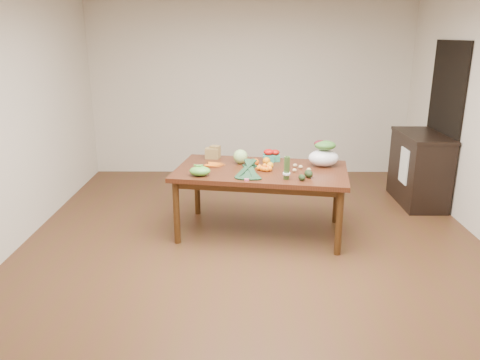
{
  "coord_description": "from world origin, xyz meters",
  "views": [
    {
      "loc": [
        -0.12,
        -4.4,
        2.17
      ],
      "look_at": [
        -0.14,
        0.0,
        0.79
      ],
      "focal_mm": 35.0,
      "sensor_mm": 36.0,
      "label": 1
    }
  ],
  "objects_px": {
    "kale_bunch": "(248,170)",
    "dining_table": "(261,201)",
    "cabinet": "(419,169)",
    "asparagus_bundle": "(287,168)",
    "paper_bag": "(212,152)",
    "cabbage": "(240,157)",
    "salad_bag": "(324,155)",
    "mandarin_cluster": "(265,167)"
  },
  "relations": [
    {
      "from": "cabbage",
      "to": "kale_bunch",
      "type": "bearing_deg",
      "value": -81.54
    },
    {
      "from": "asparagus_bundle",
      "to": "paper_bag",
      "type": "bearing_deg",
      "value": 142.84
    },
    {
      "from": "kale_bunch",
      "to": "dining_table",
      "type": "bearing_deg",
      "value": 74.8
    },
    {
      "from": "asparagus_bundle",
      "to": "salad_bag",
      "type": "relative_size",
      "value": 0.74
    },
    {
      "from": "cabinet",
      "to": "asparagus_bundle",
      "type": "relative_size",
      "value": 4.08
    },
    {
      "from": "paper_bag",
      "to": "asparagus_bundle",
      "type": "relative_size",
      "value": 0.85
    },
    {
      "from": "dining_table",
      "to": "kale_bunch",
      "type": "bearing_deg",
      "value": -105.2
    },
    {
      "from": "asparagus_bundle",
      "to": "cabbage",
      "type": "bearing_deg",
      "value": 136.65
    },
    {
      "from": "paper_bag",
      "to": "mandarin_cluster",
      "type": "height_order",
      "value": "paper_bag"
    },
    {
      "from": "dining_table",
      "to": "kale_bunch",
      "type": "relative_size",
      "value": 4.66
    },
    {
      "from": "paper_bag",
      "to": "kale_bunch",
      "type": "bearing_deg",
      "value": -61.85
    },
    {
      "from": "cabbage",
      "to": "mandarin_cluster",
      "type": "xyz_separation_m",
      "value": [
        0.26,
        -0.28,
        -0.04
      ]
    },
    {
      "from": "kale_bunch",
      "to": "salad_bag",
      "type": "bearing_deg",
      "value": 37.23
    },
    {
      "from": "cabinet",
      "to": "dining_table",
      "type": "bearing_deg",
      "value": -154.76
    },
    {
      "from": "paper_bag",
      "to": "kale_bunch",
      "type": "relative_size",
      "value": 0.53
    },
    {
      "from": "paper_bag",
      "to": "mandarin_cluster",
      "type": "distance_m",
      "value": 0.8
    },
    {
      "from": "cabbage",
      "to": "dining_table",
      "type": "bearing_deg",
      "value": -44.63
    },
    {
      "from": "cabbage",
      "to": "kale_bunch",
      "type": "xyz_separation_m",
      "value": [
        0.08,
        -0.55,
        -0.0
      ]
    },
    {
      "from": "kale_bunch",
      "to": "paper_bag",
      "type": "bearing_deg",
      "value": 127.39
    },
    {
      "from": "cabinet",
      "to": "cabbage",
      "type": "height_order",
      "value": "cabinet"
    },
    {
      "from": "cabinet",
      "to": "salad_bag",
      "type": "height_order",
      "value": "salad_bag"
    },
    {
      "from": "dining_table",
      "to": "paper_bag",
      "type": "bearing_deg",
      "value": 150.17
    },
    {
      "from": "mandarin_cluster",
      "to": "kale_bunch",
      "type": "bearing_deg",
      "value": -123.89
    },
    {
      "from": "cabbage",
      "to": "salad_bag",
      "type": "distance_m",
      "value": 0.94
    },
    {
      "from": "dining_table",
      "to": "cabinet",
      "type": "bearing_deg",
      "value": 34.47
    },
    {
      "from": "kale_bunch",
      "to": "asparagus_bundle",
      "type": "height_order",
      "value": "asparagus_bundle"
    },
    {
      "from": "cabinet",
      "to": "paper_bag",
      "type": "height_order",
      "value": "cabinet"
    },
    {
      "from": "salad_bag",
      "to": "kale_bunch",
      "type": "bearing_deg",
      "value": -152.0
    },
    {
      "from": "cabinet",
      "to": "salad_bag",
      "type": "bearing_deg",
      "value": -148.41
    },
    {
      "from": "dining_table",
      "to": "cabinet",
      "type": "distance_m",
      "value": 2.36
    },
    {
      "from": "mandarin_cluster",
      "to": "asparagus_bundle",
      "type": "bearing_deg",
      "value": -58.07
    },
    {
      "from": "dining_table",
      "to": "kale_bunch",
      "type": "distance_m",
      "value": 0.58
    },
    {
      "from": "paper_bag",
      "to": "dining_table",
      "type": "bearing_deg",
      "value": -39.07
    },
    {
      "from": "cabinet",
      "to": "mandarin_cluster",
      "type": "bearing_deg",
      "value": -153.18
    },
    {
      "from": "kale_bunch",
      "to": "cabbage",
      "type": "bearing_deg",
      "value": 107.7
    },
    {
      "from": "dining_table",
      "to": "salad_bag",
      "type": "relative_size",
      "value": 5.5
    },
    {
      "from": "cabinet",
      "to": "kale_bunch",
      "type": "distance_m",
      "value": 2.66
    },
    {
      "from": "dining_table",
      "to": "salad_bag",
      "type": "distance_m",
      "value": 0.87
    },
    {
      "from": "asparagus_bundle",
      "to": "cabinet",
      "type": "bearing_deg",
      "value": 45.67
    },
    {
      "from": "cabbage",
      "to": "asparagus_bundle",
      "type": "bearing_deg",
      "value": -52.58
    },
    {
      "from": "cabinet",
      "to": "kale_bunch",
      "type": "relative_size",
      "value": 2.55
    },
    {
      "from": "mandarin_cluster",
      "to": "cabbage",
      "type": "bearing_deg",
      "value": 132.99
    }
  ]
}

